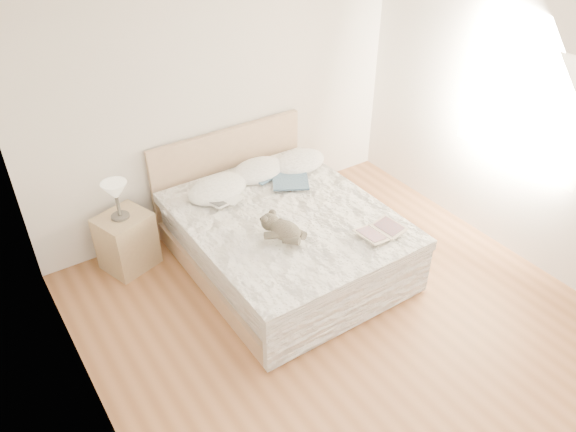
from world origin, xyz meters
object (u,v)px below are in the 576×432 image
object	(u,v)px
bed	(281,236)
teddy_bear	(286,237)
childrens_book	(380,232)
nightstand	(127,241)
photo_book	(224,201)
table_lamp	(116,193)

from	to	relation	value
bed	teddy_bear	distance (m)	0.59
childrens_book	teddy_bear	xyz separation A→B (m)	(-0.73, 0.37, 0.02)
bed	teddy_bear	world-z (taller)	bed
nightstand	teddy_bear	bearing A→B (deg)	-49.66
nightstand	teddy_bear	distance (m)	1.60
nightstand	teddy_bear	world-z (taller)	teddy_bear
childrens_book	photo_book	bearing A→B (deg)	122.65
table_lamp	childrens_book	bearing A→B (deg)	-41.65
nightstand	childrens_book	world-z (taller)	childrens_book
table_lamp	teddy_bear	size ratio (longest dim) A/B	1.02
nightstand	childrens_book	bearing A→B (deg)	-41.76
bed	photo_book	bearing A→B (deg)	135.63
nightstand	teddy_bear	size ratio (longest dim) A/B	1.56
childrens_book	bed	bearing A→B (deg)	117.76
bed	table_lamp	distance (m)	1.55
nightstand	table_lamp	world-z (taller)	table_lamp
photo_book	childrens_book	bearing A→B (deg)	-72.09
bed	nightstand	world-z (taller)	bed
photo_book	teddy_bear	world-z (taller)	teddy_bear
nightstand	table_lamp	xyz separation A→B (m)	(-0.01, 0.00, 0.54)
bed	nightstand	distance (m)	1.45
teddy_bear	bed	bearing A→B (deg)	36.63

